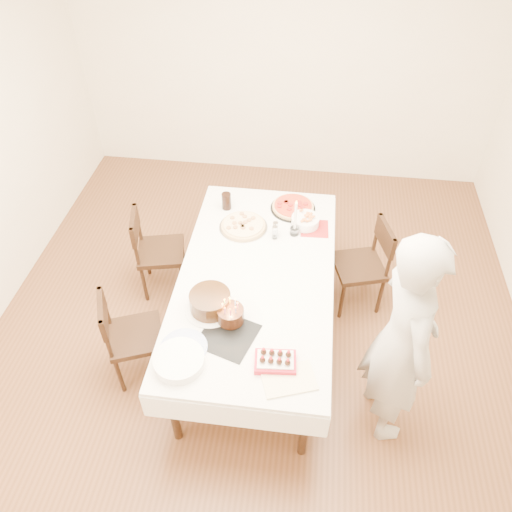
# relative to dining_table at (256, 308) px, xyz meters

# --- Properties ---
(floor) EXTENTS (5.00, 5.00, 0.00)m
(floor) POSITION_rel_dining_table_xyz_m (-0.00, 0.06, -0.38)
(floor) COLOR brown
(floor) RESTS_ON ground
(wall_back) EXTENTS (4.50, 0.04, 2.70)m
(wall_back) POSITION_rel_dining_table_xyz_m (-0.00, 2.56, 0.98)
(wall_back) COLOR #F3E8CC
(wall_back) RESTS_ON floor
(dining_table) EXTENTS (1.81, 2.40, 0.75)m
(dining_table) POSITION_rel_dining_table_xyz_m (0.00, 0.00, 0.00)
(dining_table) COLOR silver
(dining_table) RESTS_ON floor
(chair_right_savory) EXTENTS (0.54, 0.54, 0.85)m
(chair_right_savory) POSITION_rel_dining_table_xyz_m (0.81, 0.53, 0.05)
(chair_right_savory) COLOR black
(chair_right_savory) RESTS_ON floor
(chair_left_savory) EXTENTS (0.51, 0.51, 0.84)m
(chair_left_savory) POSITION_rel_dining_table_xyz_m (-0.90, 0.50, 0.05)
(chair_left_savory) COLOR black
(chair_left_savory) RESTS_ON floor
(chair_left_dessert) EXTENTS (0.55, 0.55, 0.83)m
(chair_left_dessert) POSITION_rel_dining_table_xyz_m (-0.85, -0.41, 0.04)
(chair_left_dessert) COLOR black
(chair_left_dessert) RESTS_ON floor
(person) EXTENTS (0.56, 0.72, 1.73)m
(person) POSITION_rel_dining_table_xyz_m (0.99, -0.57, 0.49)
(person) COLOR #B7B3AD
(person) RESTS_ON floor
(pizza_white) EXTENTS (0.42, 0.42, 0.04)m
(pizza_white) POSITION_rel_dining_table_xyz_m (-0.17, 0.53, 0.40)
(pizza_white) COLOR beige
(pizza_white) RESTS_ON dining_table
(pizza_pepperoni) EXTENTS (0.45, 0.45, 0.04)m
(pizza_pepperoni) POSITION_rel_dining_table_xyz_m (0.21, 0.83, 0.40)
(pizza_pepperoni) COLOR red
(pizza_pepperoni) RESTS_ON dining_table
(red_placemat) EXTENTS (0.23, 0.23, 0.01)m
(red_placemat) POSITION_rel_dining_table_xyz_m (0.41, 0.59, 0.38)
(red_placemat) COLOR #B21E1E
(red_placemat) RESTS_ON dining_table
(pasta_bowl) EXTENTS (0.29, 0.29, 0.07)m
(pasta_bowl) POSITION_rel_dining_table_xyz_m (0.33, 0.63, 0.42)
(pasta_bowl) COLOR white
(pasta_bowl) RESTS_ON dining_table
(taper_candle) EXTENTS (0.10, 0.10, 0.34)m
(taper_candle) POSITION_rel_dining_table_xyz_m (0.25, 0.50, 0.55)
(taper_candle) COLOR white
(taper_candle) RESTS_ON dining_table
(shaker_pair) EXTENTS (0.11, 0.11, 0.12)m
(shaker_pair) POSITION_rel_dining_table_xyz_m (0.10, 0.43, 0.43)
(shaker_pair) COLOR white
(shaker_pair) RESTS_ON dining_table
(cola_glass) EXTENTS (0.09, 0.09, 0.15)m
(cola_glass) POSITION_rel_dining_table_xyz_m (-0.35, 0.77, 0.45)
(cola_glass) COLOR black
(cola_glass) RESTS_ON dining_table
(layer_cake) EXTENTS (0.45, 0.45, 0.14)m
(layer_cake) POSITION_rel_dining_table_xyz_m (-0.27, -0.36, 0.45)
(layer_cake) COLOR #351E0D
(layer_cake) RESTS_ON dining_table
(cake_board) EXTENTS (0.43, 0.43, 0.01)m
(cake_board) POSITION_rel_dining_table_xyz_m (-0.11, -0.58, 0.38)
(cake_board) COLOR black
(cake_board) RESTS_ON dining_table
(birthday_cake) EXTENTS (0.19, 0.19, 0.17)m
(birthday_cake) POSITION_rel_dining_table_xyz_m (-0.11, -0.45, 0.47)
(birthday_cake) COLOR #351C0E
(birthday_cake) RESTS_ON dining_table
(strawberry_box) EXTENTS (0.27, 0.19, 0.07)m
(strawberry_box) POSITION_rel_dining_table_xyz_m (0.22, -0.76, 0.41)
(strawberry_box) COLOR #A71325
(strawberry_box) RESTS_ON dining_table
(box_lid) EXTENTS (0.37, 0.31, 0.03)m
(box_lid) POSITION_rel_dining_table_xyz_m (0.31, -0.86, 0.38)
(box_lid) COLOR beige
(box_lid) RESTS_ON dining_table
(plate_stack) EXTENTS (0.36, 0.36, 0.07)m
(plate_stack) POSITION_rel_dining_table_xyz_m (-0.38, -0.83, 0.41)
(plate_stack) COLOR white
(plate_stack) RESTS_ON dining_table
(china_plate) EXTENTS (0.34, 0.34, 0.01)m
(china_plate) POSITION_rel_dining_table_xyz_m (-0.38, -0.71, 0.38)
(china_plate) COLOR white
(china_plate) RESTS_ON dining_table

